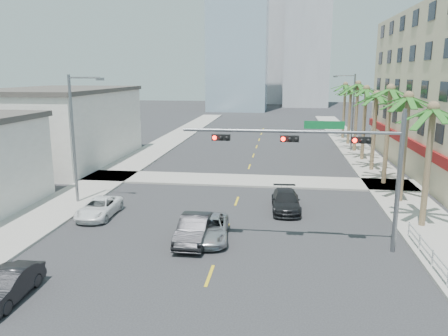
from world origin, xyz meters
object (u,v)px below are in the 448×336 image
car_lane_left (194,229)px  car_lane_right (286,201)px  traffic_signal_mast (335,155)px  car_parked_mid (8,286)px  car_parked_far (99,208)px  car_lane_center (209,228)px

car_lane_left → car_lane_right: (5.00, 6.34, -0.07)m
traffic_signal_mast → car_lane_left: (-7.28, 0.01, -4.33)m
car_parked_mid → car_parked_far: (-0.66, 10.61, -0.03)m
traffic_signal_mast → car_lane_center: 7.93m
car_lane_right → traffic_signal_mast: bearing=-73.0°
traffic_signal_mast → car_parked_far: traffic_signal_mast is taller
car_lane_left → car_parked_mid: bearing=-131.0°
traffic_signal_mast → car_lane_left: size_ratio=2.50×
car_lane_center → car_lane_right: 7.20m
traffic_signal_mast → car_lane_right: 8.06m
car_parked_far → car_lane_right: (11.95, 2.92, 0.07)m
car_parked_mid → car_lane_right: (11.30, 13.53, 0.04)m
car_lane_right → car_parked_far: bearing=-169.1°
car_lane_left → car_parked_far: bearing=154.0°
car_lane_left → car_lane_center: bearing=36.6°
car_lane_center → car_lane_right: bearing=48.2°
car_parked_far → car_lane_right: 12.30m
car_lane_left → car_lane_right: car_lane_left is taller
car_parked_mid → car_lane_left: 9.56m
traffic_signal_mast → car_lane_center: bearing=175.2°
traffic_signal_mast → car_parked_mid: size_ratio=2.92×
car_lane_center → car_lane_left: bearing=-149.0°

